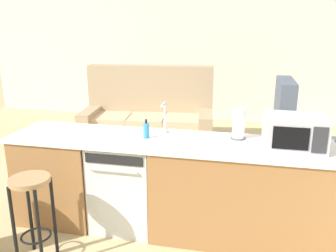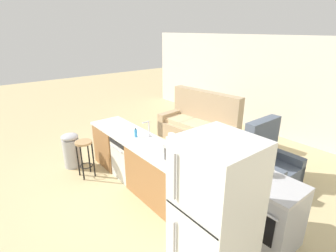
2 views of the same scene
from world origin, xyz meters
name	(u,v)px [view 1 (image 1 of 2)]	position (x,y,z in m)	size (l,w,h in m)	color
ground_plane	(152,225)	(0.00, 0.00, 0.00)	(24.00, 24.00, 0.00)	tan
wall_back	(221,56)	(0.30, 4.20, 1.30)	(10.00, 0.06, 2.60)	silver
kitchen_counter	(176,189)	(0.24, 0.00, 0.42)	(2.94, 0.66, 0.90)	#9E6B3D
dishwasher	(126,184)	(-0.25, 0.00, 0.42)	(0.58, 0.61, 0.84)	silver
microwave	(294,132)	(1.23, 0.00, 1.04)	(0.50, 0.37, 0.28)	#B7B7BC
sink_faucet	(165,120)	(0.09, 0.19, 1.03)	(0.07, 0.18, 0.30)	silver
paper_towel_roll	(239,124)	(0.78, 0.16, 1.04)	(0.14, 0.14, 0.28)	#4C4C51
soap_bottle	(146,130)	(-0.04, 0.00, 0.97)	(0.06, 0.06, 0.18)	#338CCC
bar_stool	(32,201)	(-0.80, -0.70, 0.54)	(0.32, 0.32, 0.74)	tan
couch	(149,122)	(-0.66, 2.28, 0.39)	(2.09, 1.11, 1.27)	tan
armchair	(296,143)	(1.54, 1.88, 0.35)	(0.80, 0.85, 1.20)	#515B6B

